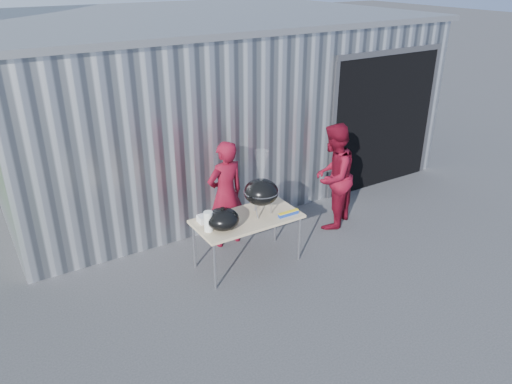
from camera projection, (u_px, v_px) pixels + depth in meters
ground at (291, 274)px, 7.02m from camera, size 80.00×80.00×0.00m
building at (201, 92)px, 10.35m from camera, size 8.20×6.20×3.10m
folding_table at (247, 220)px, 6.98m from camera, size 1.50×0.75×0.75m
kettle_grill at (261, 188)px, 6.88m from camera, size 0.49×0.49×0.95m
grill_lid at (223, 219)px, 6.62m from camera, size 0.44×0.44×0.32m
paper_towels at (208, 221)px, 6.57m from camera, size 0.12×0.12×0.28m
white_tub at (205, 218)px, 6.84m from camera, size 0.20×0.15×0.10m
foil_box at (288, 213)px, 7.01m from camera, size 0.32×0.06×0.06m
person_cook at (226, 194)px, 7.47m from camera, size 0.64×0.45×1.67m
person_bystander at (333, 176)px, 8.00m from camera, size 1.06×0.99×1.74m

